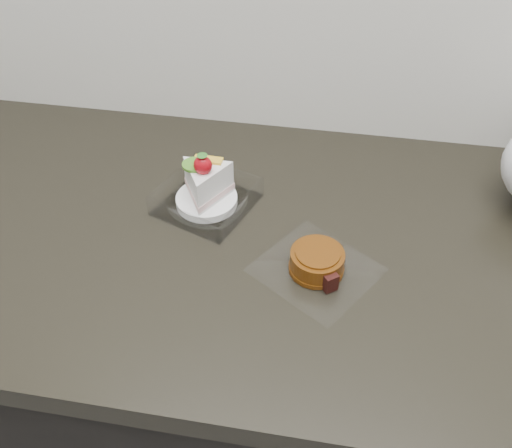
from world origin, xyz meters
TOP-DOWN VIEW (x-y plane):
  - counter at (0.00, 1.69)m, footprint 2.04×0.64m
  - cake_tray at (-0.19, 1.75)m, footprint 0.18×0.18m
  - mooncake_wrap at (-0.00, 1.63)m, footprint 0.21×0.21m

SIDE VIEW (x-z plane):
  - counter at x=0.00m, z-range 0.00..0.90m
  - mooncake_wrap at x=0.00m, z-range 0.90..0.93m
  - cake_tray at x=-0.19m, z-range 0.87..0.98m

